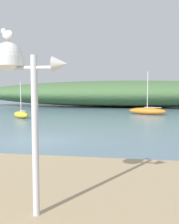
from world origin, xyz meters
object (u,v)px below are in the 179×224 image
object	(u,v)px
sailboat_off_point	(147,111)
mast_structure	(18,72)
seagull_on_radar	(7,34)
sailboat_far_left	(21,114)

from	to	relation	value
sailboat_off_point	mast_structure	bearing A→B (deg)	-99.32
seagull_on_radar	sailboat_far_left	world-z (taller)	seagull_on_radar
mast_structure	seagull_on_radar	xyz separation A→B (m)	(-0.18, 0.01, 0.67)
seagull_on_radar	sailboat_off_point	xyz separation A→B (m)	(3.88, 22.55, -3.07)
mast_structure	sailboat_far_left	size ratio (longest dim) A/B	0.95
seagull_on_radar	sailboat_far_left	size ratio (longest dim) A/B	0.11
mast_structure	sailboat_far_left	bearing A→B (deg)	114.24
mast_structure	sailboat_off_point	size ratio (longest dim) A/B	0.70
mast_structure	seagull_on_radar	size ratio (longest dim) A/B	8.82
seagull_on_radar	sailboat_off_point	bearing A→B (deg)	80.24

